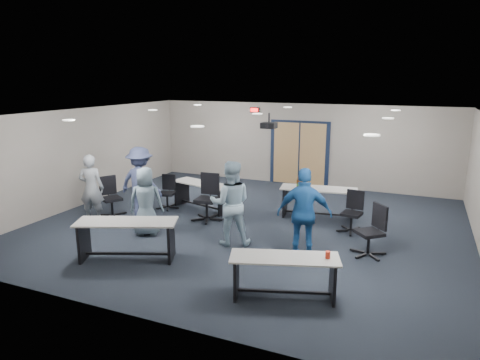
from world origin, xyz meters
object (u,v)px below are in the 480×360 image
at_px(table_back_left, 203,191).
at_px(chair_back_d, 352,212).
at_px(table_back_right, 318,197).
at_px(chair_back_b, 207,198).
at_px(person_plaid, 146,201).
at_px(person_lightblue, 231,203).
at_px(chair_loose_left, 111,197).
at_px(person_back, 141,182).
at_px(chair_back_a, 167,192).
at_px(person_navy, 304,214).
at_px(person_gray, 91,188).
at_px(chair_loose_right, 369,231).
at_px(table_front_right, 285,270).
at_px(table_front_left, 127,233).

bearing_deg(table_back_left, chair_back_d, 10.65).
relative_size(table_back_right, chair_back_b, 1.69).
height_order(person_plaid, person_lightblue, person_lightblue).
xyz_separation_m(chair_back_d, chair_loose_left, (-5.89, -1.25, 0.04)).
relative_size(person_lightblue, person_back, 1.00).
distance_m(chair_back_b, person_plaid, 1.65).
height_order(table_back_right, chair_back_a, table_back_right).
bearing_deg(person_navy, chair_back_d, -121.68).
bearing_deg(table_back_right, person_gray, -162.59).
height_order(chair_loose_left, person_back, person_back).
relative_size(table_back_left, chair_loose_right, 1.78).
bearing_deg(person_lightblue, chair_back_a, -54.68).
relative_size(chair_back_d, person_gray, 0.57).
xyz_separation_m(chair_loose_left, person_back, (0.72, 0.29, 0.40)).
bearing_deg(person_lightblue, person_gray, -23.42).
relative_size(person_plaid, person_back, 0.86).
relative_size(chair_back_b, chair_back_d, 1.21).
bearing_deg(table_front_right, person_navy, 76.39).
distance_m(table_back_left, chair_back_d, 4.04).
distance_m(chair_back_d, person_gray, 6.34).
height_order(chair_back_b, person_gray, person_gray).
bearing_deg(person_plaid, table_front_left, 85.98).
height_order(chair_loose_right, person_navy, person_navy).
xyz_separation_m(table_front_right, person_back, (-4.65, 2.57, 0.42)).
relative_size(table_front_left, chair_loose_right, 1.93).
bearing_deg(table_front_left, chair_back_b, 60.33).
xyz_separation_m(table_back_right, person_navy, (0.32, -2.60, 0.38)).
relative_size(table_front_right, table_back_left, 0.98).
relative_size(table_back_right, person_navy, 1.09).
relative_size(table_front_left, chair_back_d, 2.11).
distance_m(person_plaid, person_lightblue, 2.02).
bearing_deg(person_lightblue, chair_back_b, -67.63).
relative_size(table_front_left, person_navy, 1.12).
bearing_deg(person_navy, person_plaid, -9.82).
xyz_separation_m(chair_loose_right, person_navy, (-1.19, -0.60, 0.39)).
height_order(table_front_left, table_back_right, table_back_right).
distance_m(person_gray, person_navy, 5.45).
distance_m(table_front_left, chair_back_b, 2.75).
relative_size(table_front_left, person_gray, 1.21).
distance_m(table_front_left, table_back_left, 3.55).
height_order(table_front_left, chair_loose_left, chair_loose_left).
distance_m(table_front_right, person_gray, 5.88).
xyz_separation_m(table_front_left, chair_back_b, (0.35, 2.73, 0.05)).
relative_size(table_front_right, chair_back_b, 1.58).
distance_m(table_back_right, person_navy, 2.65).
height_order(chair_back_d, person_navy, person_navy).
bearing_deg(chair_back_a, chair_loose_left, -142.08).
xyz_separation_m(table_back_right, person_plaid, (-3.32, -2.75, 0.25)).
height_order(table_front_left, table_back_left, table_front_left).
xyz_separation_m(chair_back_a, person_back, (-0.21, -0.87, 0.45)).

